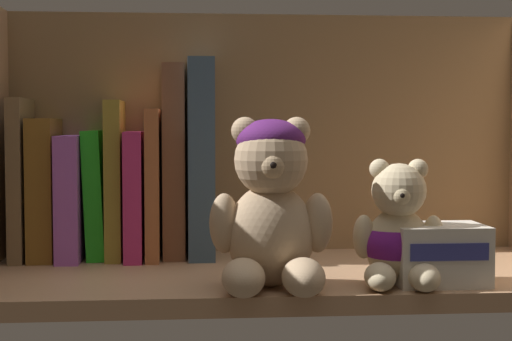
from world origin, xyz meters
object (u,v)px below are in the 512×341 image
(teddy_bear_larger, at_px, (271,207))
(book_1, at_px, (47,188))
(book_4, at_px, (116,179))
(small_product_box, at_px, (438,254))
(book_3, at_px, (97,194))
(book_2, at_px, (74,196))
(teddy_bear_smaller, at_px, (399,235))
(book_0, at_px, (24,178))
(book_7, at_px, (174,161))
(book_6, at_px, (154,183))
(book_8, at_px, (201,158))
(book_5, at_px, (136,194))

(teddy_bear_larger, bearing_deg, book_1, 140.33)
(book_4, bearing_deg, small_product_box, -30.80)
(book_3, relative_size, small_product_box, 1.68)
(book_2, distance_m, small_product_box, 0.46)
(book_1, height_order, teddy_bear_smaller, book_1)
(book_0, relative_size, book_4, 1.01)
(book_7, xyz_separation_m, small_product_box, (0.28, -0.21, -0.09))
(book_4, height_order, teddy_bear_larger, book_4)
(book_3, relative_size, teddy_bear_smaller, 1.22)
(book_4, distance_m, book_6, 0.05)
(small_product_box, bearing_deg, teddy_bear_larger, -177.80)
(book_6, xyz_separation_m, book_7, (0.03, 0.00, 0.03))
(book_4, distance_m, book_8, 0.11)
(book_5, xyz_separation_m, small_product_box, (0.33, -0.21, -0.05))
(book_5, relative_size, teddy_bear_smaller, 1.21)
(book_4, height_order, book_5, book_4)
(book_6, height_order, book_8, book_8)
(book_7, bearing_deg, book_6, 180.00)
(teddy_bear_smaller, bearing_deg, book_4, 145.64)
(book_0, distance_m, book_4, 0.11)
(teddy_bear_smaller, xyz_separation_m, small_product_box, (0.04, 0.00, -0.02))
(book_4, bearing_deg, book_2, 180.00)
(small_product_box, bearing_deg, book_0, 155.78)
(teddy_bear_smaller, bearing_deg, book_8, 133.72)
(book_6, distance_m, book_7, 0.04)
(book_6, bearing_deg, small_product_box, -34.57)
(book_3, xyz_separation_m, teddy_bear_smaller, (0.33, -0.21, -0.03))
(book_2, distance_m, book_7, 0.13)
(book_3, distance_m, book_8, 0.14)
(book_2, distance_m, book_8, 0.17)
(book_4, bearing_deg, book_0, 180.00)
(book_4, distance_m, teddy_bear_smaller, 0.38)
(book_3, xyz_separation_m, book_7, (0.10, 0.00, 0.04))
(book_0, distance_m, book_6, 0.16)
(book_4, xyz_separation_m, small_product_box, (0.35, -0.21, -0.07))
(book_0, xyz_separation_m, book_8, (0.22, 0.00, 0.02))
(book_6, height_order, book_7, book_7)
(book_4, relative_size, book_6, 1.06)
(teddy_bear_larger, bearing_deg, book_5, 124.73)
(book_0, distance_m, book_7, 0.19)
(book_0, height_order, small_product_box, book_0)
(book_3, relative_size, book_4, 0.81)
(book_0, height_order, teddy_bear_smaller, book_0)
(book_1, distance_m, book_2, 0.03)
(book_3, relative_size, teddy_bear_larger, 0.91)
(book_1, xyz_separation_m, book_7, (0.16, 0.00, 0.03))
(book_5, relative_size, teddy_bear_larger, 0.91)
(book_3, distance_m, book_6, 0.07)
(book_2, height_order, teddy_bear_smaller, book_2)
(book_1, distance_m, book_6, 0.13)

